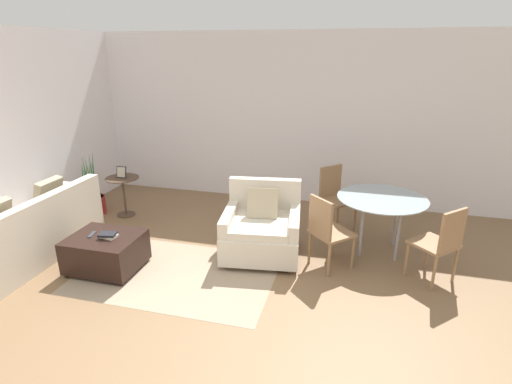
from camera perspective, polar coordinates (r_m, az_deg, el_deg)
The scene contains 16 objects.
ground_plane at distance 3.85m, azimuth -7.84°, elevation -20.23°, with size 20.00×20.00×0.00m, color brown.
wall_back at distance 6.67m, azimuth 4.01°, elevation 10.28°, with size 12.00×0.06×2.75m.
wall_left at distance 6.18m, azimuth -31.32°, elevation 6.72°, with size 0.06×12.00×2.75m.
area_rug at distance 4.82m, azimuth -11.25°, elevation -11.38°, with size 2.26×1.44×0.01m.
couch at distance 5.64m, azimuth -30.25°, elevation -5.72°, with size 0.87×2.06×0.91m.
armchair at distance 5.02m, azimuth 0.86°, elevation -5.30°, with size 1.04×1.05×0.89m.
ottoman at distance 5.05m, azimuth -20.65°, elevation -7.92°, with size 0.80×0.66×0.42m.
book_stack at distance 4.91m, azimuth -20.34°, elevation -5.80°, with size 0.21×0.17×0.06m.
tv_remote_primary at distance 5.06m, azimuth -22.38°, elevation -5.61°, with size 0.08×0.17×0.01m.
potted_plant at distance 6.79m, azimuth -22.34°, elevation -0.97°, with size 0.38×0.38×1.01m.
side_table at distance 6.47m, azimuth -18.42°, elevation 0.46°, with size 0.50×0.50×0.62m.
picture_frame at distance 6.40m, azimuth -18.68°, elevation 2.71°, with size 0.16×0.07×0.17m.
dining_table at distance 5.21m, azimuth 17.50°, elevation -1.61°, with size 1.10×1.10×0.73m.
dining_chair_near_left at distance 4.69m, azimuth 10.05°, elevation -5.12°, with size 0.59×0.59×0.90m.
dining_chair_near_right at distance 4.78m, azimuth 25.00°, elevation -6.28°, with size 0.59×0.59×0.90m.
dining_chair_far_left at distance 5.83m, azimuth 11.14°, elevation -0.16°, with size 0.59×0.59×0.90m.
Camera 1 is at (1.22, -2.70, 2.46)m, focal length 28.00 mm.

